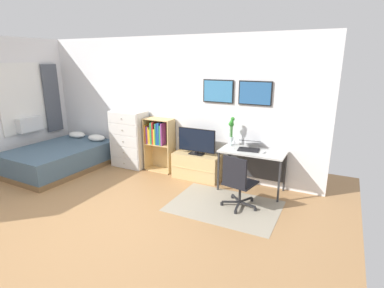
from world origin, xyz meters
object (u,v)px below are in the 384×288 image
Objects in this scene: bookshelf at (158,139)px; tv_stand at (197,166)px; laptop at (249,145)px; wine_glass at (234,142)px; bed at (61,157)px; desk at (254,157)px; office_chair at (238,181)px; computer_mouse at (264,152)px; dresser at (129,139)px; bamboo_vase at (231,131)px; television at (197,142)px.

bookshelf is 1.01m from tv_stand.
tv_stand is at bearing 171.87° from laptop.
bookshelf is at bearing 173.77° from wine_glass.
tv_stand is (2.82, 0.82, 0.00)m from bed.
wine_glass reaches higher than bed.
laptop is at bearing -1.50° from bookshelf.
desk is (1.11, -0.00, 0.35)m from tv_stand.
desk is at bearing -6.86° from laptop.
office_chair is 8.27× the size of computer_mouse.
office_chair is 0.80m from computer_mouse.
dresser reaches higher than office_chair.
television is at bearing -172.44° from bamboo_vase.
dresser is 1.31× the size of tv_stand.
bed is at bearing -165.70° from bamboo_vase.
computer_mouse is at bearing -5.18° from tv_stand.
tv_stand is 1.16m from laptop.
bamboo_vase reaches higher than office_chair.
laptop is 0.31m from computer_mouse.
dresser is 1.61m from television.
desk is 0.61m from bamboo_vase.
television is 0.79m from wine_glass.
bed is 2.98m from television.
television is at bearing 175.79° from computer_mouse.
laptop is 0.29m from wine_glass.
desk is at bearing 0.23° from dresser.
wine_glass reaches higher than tv_stand.
bed is at bearing -164.18° from television.
bookshelf is at bearing 167.79° from office_chair.
tv_stand is 1.16m from desk.
bamboo_vase is (0.66, 0.06, 0.76)m from tv_stand.
dresser is 2.71m from desk.
bookshelf is 2.52× the size of laptop.
office_chair is at bearing 1.67° from bed.
laptop is at bearing -10.90° from bamboo_vase.
dresser is 2.78× the size of laptop.
bookshelf reaches higher than computer_mouse.
wine_glass is (-0.33, -0.14, 0.28)m from desk.
bamboo_vase is at bearing 161.29° from laptop.
television reaches higher than laptop.
desk is 6.19× the size of wine_glass.
dresser is at bearing -175.03° from bookshelf.
tv_stand is 8.89× the size of computer_mouse.
dresser is 1.09× the size of desk.
bed reaches higher than tv_stand.
dresser is at bearing 174.50° from office_chair.
bamboo_vase reaches higher than bookshelf.
computer_mouse is 0.72m from bamboo_vase.
television is 4.22× the size of wine_glass.
tv_stand is at bearing -174.36° from bamboo_vase.
bed is 2.25× the size of tv_stand.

